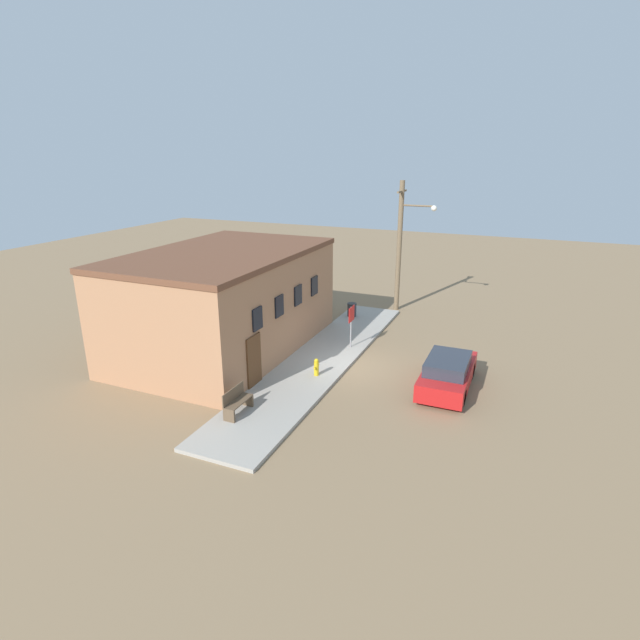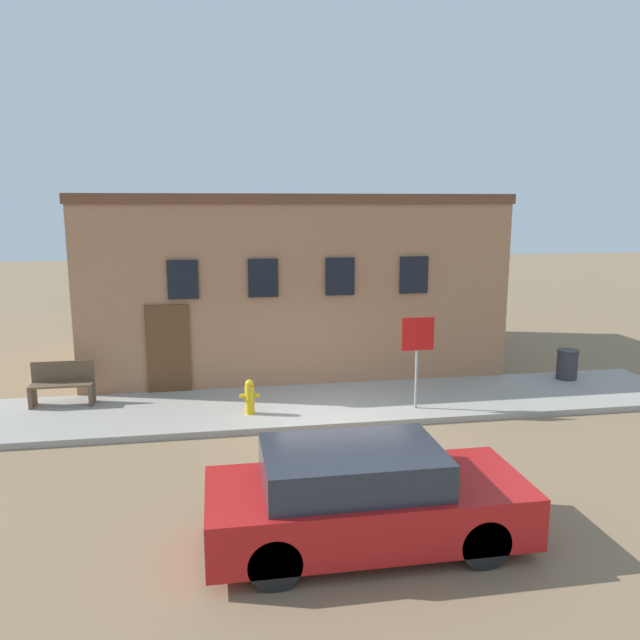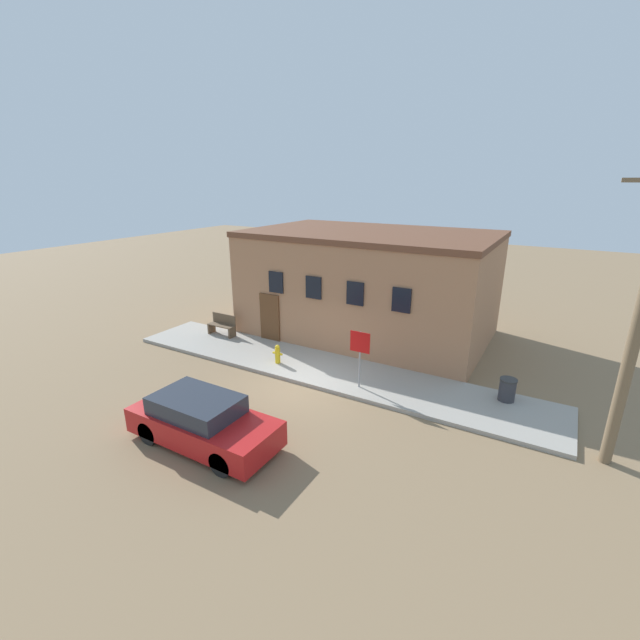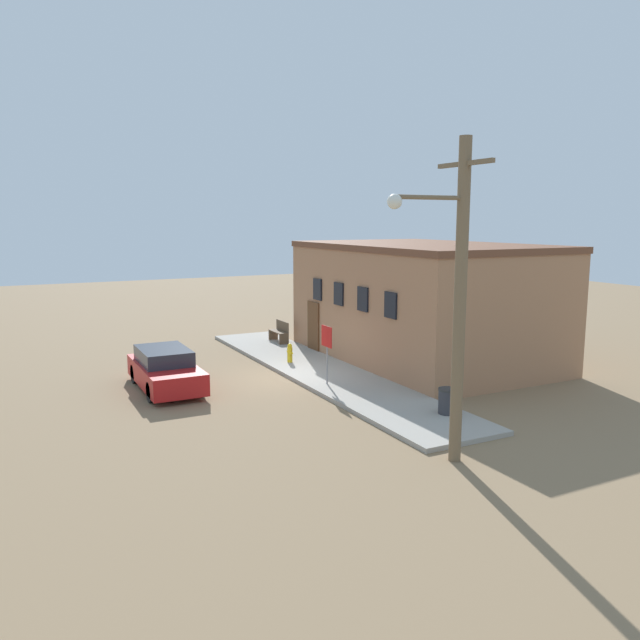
% 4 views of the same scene
% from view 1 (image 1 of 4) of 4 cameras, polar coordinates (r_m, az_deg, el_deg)
% --- Properties ---
extents(ground_plane, '(80.00, 80.00, 0.00)m').
position_cam_1_polar(ground_plane, '(22.03, 3.51, -5.34)').
color(ground_plane, '#846B4C').
extents(sidewalk, '(16.78, 2.85, 0.14)m').
position_cam_1_polar(sidewalk, '(22.48, 0.08, -4.61)').
color(sidewalk, '#9E998E').
rests_on(sidewalk, ground).
extents(brick_building, '(10.60, 6.74, 4.72)m').
position_cam_1_polar(brick_building, '(23.63, -10.81, 2.14)').
color(brick_building, '#A87551').
rests_on(brick_building, ground).
extents(fire_hydrant, '(0.42, 0.20, 0.74)m').
position_cam_1_polar(fire_hydrant, '(20.71, -0.42, -5.39)').
color(fire_hydrant, gold).
rests_on(fire_hydrant, sidewalk).
extents(stop_sign, '(0.71, 0.06, 2.00)m').
position_cam_1_polar(stop_sign, '(23.35, 3.60, 0.12)').
color(stop_sign, gray).
rests_on(stop_sign, sidewalk).
extents(bench, '(1.32, 0.44, 0.95)m').
position_cam_1_polar(bench, '(18.06, -9.48, -9.20)').
color(bench, brown).
rests_on(bench, sidewalk).
extents(trash_bin, '(0.53, 0.53, 0.74)m').
position_cam_1_polar(trash_bin, '(28.18, 3.66, 1.19)').
color(trash_bin, '#333338').
rests_on(trash_bin, sidewalk).
extents(utility_pole, '(1.80, 2.14, 7.47)m').
position_cam_1_polar(utility_pole, '(29.28, 9.27, 8.67)').
color(utility_pole, brown).
rests_on(utility_pole, ground).
extents(parked_car, '(4.24, 1.76, 1.37)m').
position_cam_1_polar(parked_car, '(20.45, 14.38, -5.86)').
color(parked_car, black).
rests_on(parked_car, ground).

